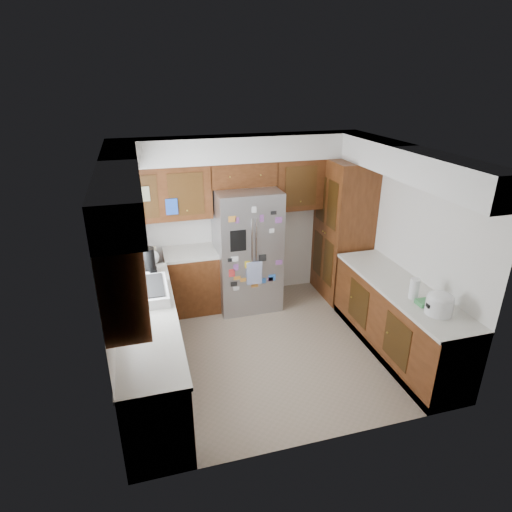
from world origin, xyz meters
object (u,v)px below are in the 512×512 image
at_px(pantry, 343,230).
at_px(rice_cooker, 440,303).
at_px(fridge, 247,249).
at_px(paper_towel, 414,289).

xyz_separation_m(pantry, rice_cooker, (-0.00, -2.28, -0.02)).
relative_size(fridge, rice_cooker, 6.11).
distance_m(fridge, paper_towel, 2.45).
bearing_deg(fridge, rice_cooker, -57.31).
height_order(rice_cooker, paper_towel, rice_cooker).
bearing_deg(paper_towel, pantry, 88.27).
xyz_separation_m(rice_cooker, paper_towel, (-0.06, 0.36, -0.01)).
relative_size(pantry, paper_towel, 8.90).
relative_size(pantry, fridge, 1.19).
bearing_deg(rice_cooker, fridge, 122.69).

